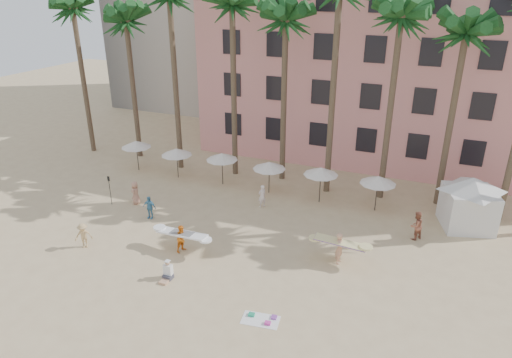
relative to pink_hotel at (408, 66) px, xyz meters
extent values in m
plane|color=#D1B789|center=(-7.00, -26.00, -8.00)|extent=(120.00, 120.00, 0.00)
cube|color=#DD8787|center=(0.00, 0.00, 0.00)|extent=(35.00, 14.00, 16.00)
cylinder|color=brown|center=(-27.00, -11.00, -1.50)|extent=(0.44, 0.44, 13.00)
cylinder|color=brown|center=(-22.00, -10.50, -2.00)|extent=(0.44, 0.44, 12.00)
cylinder|color=brown|center=(-17.00, -11.50, -1.00)|extent=(0.44, 0.44, 14.00)
cylinder|color=brown|center=(-12.00, -11.00, -1.25)|extent=(0.44, 0.44, 13.50)
cylinder|color=brown|center=(-8.00, -10.50, -1.75)|extent=(0.44, 0.44, 12.50)
cylinder|color=brown|center=(-4.00, -11.50, -0.75)|extent=(0.44, 0.44, 14.50)
cylinder|color=brown|center=(0.00, -11.00, -1.50)|extent=(0.44, 0.44, 13.00)
cylinder|color=brown|center=(4.00, -10.50, -2.00)|extent=(0.44, 0.44, 12.00)
cylinder|color=#332B23|center=(-20.00, -13.50, -6.75)|extent=(0.07, 0.07, 2.50)
cone|color=white|center=(-20.00, -13.50, -5.65)|extent=(2.50, 2.50, 0.55)
cylinder|color=#332B23|center=(-16.00, -13.60, -6.80)|extent=(0.07, 0.07, 2.40)
cone|color=white|center=(-16.00, -13.60, -5.75)|extent=(2.50, 2.50, 0.55)
cylinder|color=#332B23|center=(-12.00, -13.40, -6.75)|extent=(0.07, 0.07, 2.50)
cone|color=white|center=(-12.00, -13.40, -5.65)|extent=(2.50, 2.50, 0.55)
cylinder|color=#332B23|center=(-8.00, -13.50, -6.80)|extent=(0.07, 0.07, 2.40)
cone|color=white|center=(-8.00, -13.50, -5.75)|extent=(2.50, 2.50, 0.55)
cylinder|color=#332B23|center=(-4.00, -13.60, -6.70)|extent=(0.07, 0.07, 2.60)
cone|color=white|center=(-4.00, -13.60, -5.55)|extent=(2.50, 2.50, 0.55)
cylinder|color=#332B23|center=(0.00, -13.40, -6.75)|extent=(0.07, 0.07, 2.50)
cone|color=white|center=(0.00, -13.40, -5.65)|extent=(2.50, 2.50, 0.55)
cube|color=silver|center=(5.87, -13.45, -6.70)|extent=(3.72, 3.72, 2.60)
cone|color=silver|center=(5.87, -13.45, -4.95)|extent=(5.58, 5.58, 0.90)
cube|color=white|center=(-3.21, -27.11, -7.99)|extent=(1.92, 1.24, 0.02)
cube|color=#22946C|center=(-3.73, -26.98, -7.93)|extent=(0.33, 0.29, 0.10)
cube|color=#D43BA4|center=(-2.79, -27.26, -7.92)|extent=(0.31, 0.26, 0.12)
cube|color=purple|center=(-2.66, -26.73, -7.94)|extent=(0.30, 0.33, 0.08)
imported|color=#DE9F7C|center=(-0.88, -20.84, -7.04)|extent=(0.51, 0.73, 1.91)
cube|color=#F3E598|center=(-0.88, -20.84, -6.66)|extent=(2.92, 0.91, 0.35)
imported|color=orange|center=(-9.81, -23.20, -7.15)|extent=(0.88, 0.99, 1.70)
cube|color=white|center=(-9.81, -23.20, -6.81)|extent=(3.33, 0.97, 0.33)
imported|color=tan|center=(-15.54, -25.13, -7.19)|extent=(1.19, 1.10, 1.61)
imported|color=#9E5941|center=(2.93, -16.42, -7.06)|extent=(1.14, 1.16, 1.89)
imported|color=silver|center=(-7.60, -15.92, -7.15)|extent=(0.69, 0.74, 1.69)
imported|color=tan|center=(-16.25, -18.97, -7.13)|extent=(0.77, 0.97, 1.74)
imported|color=#5196BD|center=(-14.04, -20.45, -7.19)|extent=(0.98, 0.46, 1.63)
cylinder|color=black|center=(-17.83, -19.78, -6.95)|extent=(0.04, 0.04, 2.10)
cube|color=black|center=(-17.83, -19.78, -5.95)|extent=(0.18, 0.03, 0.35)
cube|color=#3F3F4C|center=(-9.11, -25.95, -7.87)|extent=(0.49, 0.46, 0.26)
cube|color=tan|center=(-9.11, -26.33, -7.93)|extent=(0.44, 0.49, 0.13)
cube|color=white|center=(-9.11, -25.89, -7.45)|extent=(0.48, 0.28, 0.60)
sphere|color=tan|center=(-9.11, -25.89, -7.02)|extent=(0.26, 0.26, 0.26)
camera|label=1|loc=(3.22, -43.21, 6.87)|focal=32.00mm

